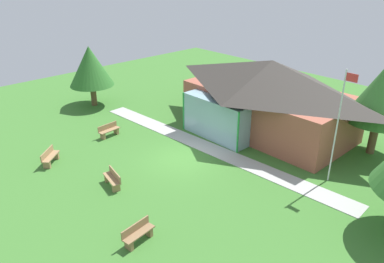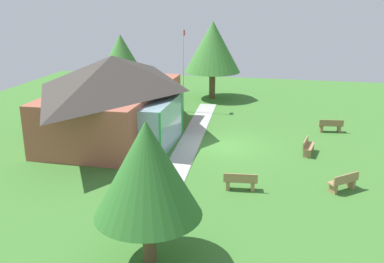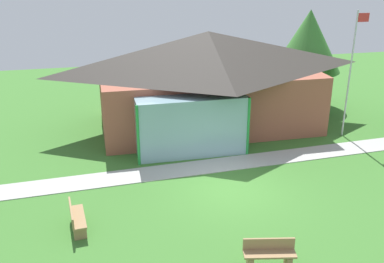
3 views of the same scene
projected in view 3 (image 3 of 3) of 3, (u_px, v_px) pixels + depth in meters
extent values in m
plane|color=#3D752D|center=(232.00, 189.00, 17.29)|extent=(44.00, 44.00, 0.00)
cube|color=#A35642|center=(207.00, 98.00, 23.29)|extent=(10.81, 5.76, 2.97)
pyramid|color=#38332D|center=(208.00, 51.00, 22.39)|extent=(11.81, 6.76, 1.93)
cube|color=#8CB2BF|center=(192.00, 126.00, 19.86)|extent=(4.86, 1.20, 2.67)
cylinder|color=green|center=(138.00, 136.00, 18.82)|extent=(0.12, 0.12, 2.67)
cylinder|color=green|center=(248.00, 127.00, 19.81)|extent=(0.12, 0.12, 2.67)
cube|color=#ADADA8|center=(217.00, 165.00, 19.22)|extent=(19.41, 2.43, 0.03)
cylinder|color=silver|center=(350.00, 76.00, 21.35)|extent=(0.08, 0.08, 6.09)
cube|color=red|center=(363.00, 17.00, 20.42)|extent=(0.60, 0.02, 0.40)
cube|color=#9E7A51|center=(270.00, 254.00, 12.84)|extent=(1.56, 0.72, 0.06)
cube|color=#9E7A51|center=(288.00, 261.00, 12.95)|extent=(0.23, 0.42, 0.39)
cube|color=#9E7A51|center=(250.00, 261.00, 12.92)|extent=(0.23, 0.42, 0.39)
cube|color=#9E7A51|center=(269.00, 244.00, 12.94)|extent=(1.48, 0.35, 0.36)
cube|color=#9E7A51|center=(78.00, 217.00, 14.63)|extent=(0.59, 1.54, 0.06)
cube|color=#9E7A51|center=(77.00, 215.00, 15.21)|extent=(0.41, 0.20, 0.39)
cube|color=#9E7A51|center=(80.00, 233.00, 14.24)|extent=(0.41, 0.20, 0.39)
cube|color=#9E7A51|center=(71.00, 213.00, 14.49)|extent=(0.21, 1.50, 0.36)
cylinder|color=brown|center=(304.00, 88.00, 26.47)|extent=(0.47, 0.47, 2.14)
cone|color=#3D7F33|center=(308.00, 41.00, 25.44)|extent=(3.84, 3.84, 3.45)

